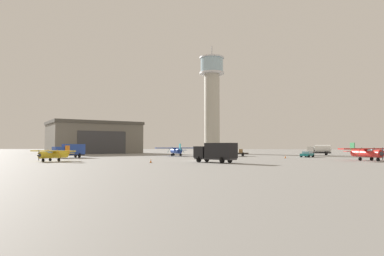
{
  "coord_description": "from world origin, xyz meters",
  "views": [
    {
      "loc": [
        1.92,
        -59.68,
        2.69
      ],
      "look_at": [
        -2.73,
        21.87,
        7.01
      ],
      "focal_mm": 31.29,
      "sensor_mm": 36.0,
      "label": 1
    }
  ],
  "objects_px": {
    "truck_box_black": "(216,152)",
    "truck_fuel_tanker_white": "(320,149)",
    "control_tower": "(212,98)",
    "car_teal": "(307,154)",
    "airplane_red": "(366,152)",
    "airplane_blue": "(176,150)",
    "airplane_yellow": "(54,154)",
    "truck_flatbed_silver": "(230,151)",
    "traffic_cone_near_left": "(151,161)",
    "traffic_cone_near_right": "(285,157)",
    "truck_box_blue": "(70,150)"
  },
  "relations": [
    {
      "from": "airplane_blue",
      "to": "traffic_cone_near_right",
      "type": "xyz_separation_m",
      "value": [
        24.77,
        -14.06,
        -1.13
      ]
    },
    {
      "from": "car_teal",
      "to": "airplane_red",
      "type": "bearing_deg",
      "value": 53.06
    },
    {
      "from": "airplane_red",
      "to": "airplane_yellow",
      "type": "xyz_separation_m",
      "value": [
        -54.67,
        -5.52,
        -0.25
      ]
    },
    {
      "from": "truck_box_black",
      "to": "truck_fuel_tanker_white",
      "type": "bearing_deg",
      "value": -85.81
    },
    {
      "from": "airplane_blue",
      "to": "airplane_yellow",
      "type": "distance_m",
      "value": 35.07
    },
    {
      "from": "control_tower",
      "to": "car_teal",
      "type": "xyz_separation_m",
      "value": [
        21.99,
        -37.45,
        -18.78
      ]
    },
    {
      "from": "airplane_red",
      "to": "traffic_cone_near_right",
      "type": "xyz_separation_m",
      "value": [
        -12.0,
        10.56,
        -1.15
      ]
    },
    {
      "from": "truck_box_black",
      "to": "truck_box_blue",
      "type": "distance_m",
      "value": 37.87
    },
    {
      "from": "truck_box_black",
      "to": "truck_fuel_tanker_white",
      "type": "xyz_separation_m",
      "value": [
        30.11,
        44.02,
        -0.12
      ]
    },
    {
      "from": "control_tower",
      "to": "truck_box_blue",
      "type": "xyz_separation_m",
      "value": [
        -31.85,
        -43.89,
        -17.84
      ]
    },
    {
      "from": "car_teal",
      "to": "truck_fuel_tanker_white",
      "type": "bearing_deg",
      "value": -169.44
    },
    {
      "from": "airplane_yellow",
      "to": "car_teal",
      "type": "height_order",
      "value": "airplane_yellow"
    },
    {
      "from": "truck_flatbed_silver",
      "to": "traffic_cone_near_right",
      "type": "distance_m",
      "value": 17.57
    },
    {
      "from": "truck_box_black",
      "to": "truck_flatbed_silver",
      "type": "bearing_deg",
      "value": -58.63
    },
    {
      "from": "truck_flatbed_silver",
      "to": "car_teal",
      "type": "relative_size",
      "value": 1.53
    },
    {
      "from": "control_tower",
      "to": "truck_fuel_tanker_white",
      "type": "relative_size",
      "value": 5.8
    },
    {
      "from": "car_teal",
      "to": "traffic_cone_near_left",
      "type": "height_order",
      "value": "car_teal"
    },
    {
      "from": "airplane_blue",
      "to": "airplane_yellow",
      "type": "xyz_separation_m",
      "value": [
        -17.91,
        -30.15,
        -0.22
      ]
    },
    {
      "from": "truck_fuel_tanker_white",
      "to": "traffic_cone_near_left",
      "type": "relative_size",
      "value": 10.56
    },
    {
      "from": "truck_flatbed_silver",
      "to": "traffic_cone_near_left",
      "type": "xyz_separation_m",
      "value": [
        -14.38,
        -33.95,
        -0.89
      ]
    },
    {
      "from": "airplane_yellow",
      "to": "car_teal",
      "type": "distance_m",
      "value": 54.53
    },
    {
      "from": "truck_box_black",
      "to": "car_teal",
      "type": "bearing_deg",
      "value": -90.84
    },
    {
      "from": "truck_flatbed_silver",
      "to": "truck_fuel_tanker_white",
      "type": "bearing_deg",
      "value": -159.56
    },
    {
      "from": "car_teal",
      "to": "traffic_cone_near_right",
      "type": "xyz_separation_m",
      "value": [
        -6.61,
        -7.24,
        -0.38
      ]
    },
    {
      "from": "control_tower",
      "to": "traffic_cone_near_left",
      "type": "xyz_separation_m",
      "value": [
        -9.81,
        -64.82,
        -19.22
      ]
    },
    {
      "from": "airplane_blue",
      "to": "car_teal",
      "type": "distance_m",
      "value": 32.12
    },
    {
      "from": "airplane_blue",
      "to": "truck_fuel_tanker_white",
      "type": "relative_size",
      "value": 1.62
    },
    {
      "from": "airplane_red",
      "to": "airplane_yellow",
      "type": "bearing_deg",
      "value": -99.98
    },
    {
      "from": "control_tower",
      "to": "airplane_blue",
      "type": "distance_m",
      "value": 36.76
    },
    {
      "from": "control_tower",
      "to": "airplane_red",
      "type": "bearing_deg",
      "value": -63.64
    },
    {
      "from": "truck_box_black",
      "to": "truck_flatbed_silver",
      "type": "height_order",
      "value": "truck_box_black"
    },
    {
      "from": "airplane_red",
      "to": "truck_box_black",
      "type": "distance_m",
      "value": 28.26
    },
    {
      "from": "truck_box_black",
      "to": "car_teal",
      "type": "distance_m",
      "value": 34.01
    },
    {
      "from": "truck_fuel_tanker_white",
      "to": "truck_box_blue",
      "type": "bearing_deg",
      "value": 49.53
    },
    {
      "from": "airplane_yellow",
      "to": "truck_box_blue",
      "type": "xyz_separation_m",
      "value": [
        -4.56,
        16.88,
        0.41
      ]
    },
    {
      "from": "truck_box_blue",
      "to": "traffic_cone_near_right",
      "type": "bearing_deg",
      "value": 133.25
    },
    {
      "from": "truck_fuel_tanker_white",
      "to": "car_teal",
      "type": "height_order",
      "value": "truck_fuel_tanker_white"
    },
    {
      "from": "airplane_yellow",
      "to": "truck_flatbed_silver",
      "type": "relative_size",
      "value": 1.31
    },
    {
      "from": "traffic_cone_near_right",
      "to": "airplane_blue",
      "type": "bearing_deg",
      "value": 150.41
    },
    {
      "from": "airplane_blue",
      "to": "airplane_red",
      "type": "relative_size",
      "value": 0.96
    },
    {
      "from": "airplane_yellow",
      "to": "traffic_cone_near_left",
      "type": "distance_m",
      "value": 17.97
    },
    {
      "from": "airplane_blue",
      "to": "truck_box_black",
      "type": "bearing_deg",
      "value": 174.94
    },
    {
      "from": "airplane_red",
      "to": "truck_fuel_tanker_white",
      "type": "xyz_separation_m",
      "value": [
        3.15,
        35.56,
        0.08
      ]
    },
    {
      "from": "airplane_red",
      "to": "truck_flatbed_silver",
      "type": "bearing_deg",
      "value": -152.66
    },
    {
      "from": "airplane_yellow",
      "to": "traffic_cone_near_left",
      "type": "bearing_deg",
      "value": 98.44
    },
    {
      "from": "truck_fuel_tanker_white",
      "to": "traffic_cone_near_right",
      "type": "distance_m",
      "value": 29.25
    },
    {
      "from": "airplane_yellow",
      "to": "truck_flatbed_silver",
      "type": "xyz_separation_m",
      "value": [
        31.86,
        29.91,
        -0.07
      ]
    },
    {
      "from": "truck_fuel_tanker_white",
      "to": "airplane_red",
      "type": "bearing_deg",
      "value": 113.26
    },
    {
      "from": "truck_flatbed_silver",
      "to": "airplane_yellow",
      "type": "bearing_deg",
      "value": 40.37
    },
    {
      "from": "airplane_blue",
      "to": "traffic_cone_near_right",
      "type": "height_order",
      "value": "airplane_blue"
    }
  ]
}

